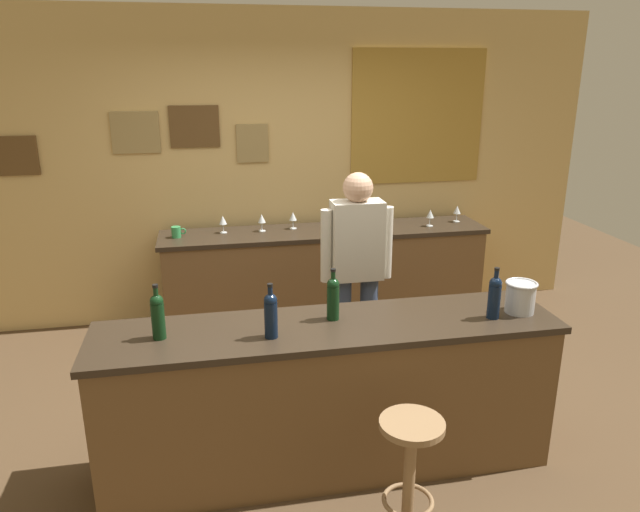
% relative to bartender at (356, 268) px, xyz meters
% --- Properties ---
extents(ground_plane, '(10.00, 10.00, 0.00)m').
position_rel_bartender_xyz_m(ground_plane, '(-0.39, -0.48, -0.94)').
color(ground_plane, '#4C3823').
extents(back_wall, '(6.00, 0.09, 2.80)m').
position_rel_bartender_xyz_m(back_wall, '(-0.36, 1.55, 0.48)').
color(back_wall, tan).
rests_on(back_wall, ground_plane).
extents(bar_counter, '(2.64, 0.60, 0.92)m').
position_rel_bartender_xyz_m(bar_counter, '(-0.39, -0.88, -0.47)').
color(bar_counter, brown).
rests_on(bar_counter, ground_plane).
extents(side_counter, '(2.94, 0.56, 0.90)m').
position_rel_bartender_xyz_m(side_counter, '(0.01, 1.17, -0.48)').
color(side_counter, brown).
rests_on(side_counter, ground_plane).
extents(bartender, '(0.52, 0.21, 1.62)m').
position_rel_bartender_xyz_m(bartender, '(0.00, 0.00, 0.00)').
color(bartender, '#384766').
rests_on(bartender, ground_plane).
extents(bar_stool, '(0.32, 0.32, 0.68)m').
position_rel_bartender_xyz_m(bar_stool, '(-0.11, -1.54, -0.48)').
color(bar_stool, olive).
rests_on(bar_stool, ground_plane).
extents(wine_bottle_a, '(0.07, 0.07, 0.31)m').
position_rel_bartender_xyz_m(wine_bottle_a, '(-1.31, -0.88, 0.12)').
color(wine_bottle_a, black).
rests_on(wine_bottle_a, bar_counter).
extents(wine_bottle_b, '(0.07, 0.07, 0.31)m').
position_rel_bartender_xyz_m(wine_bottle_b, '(-0.72, -0.98, 0.12)').
color(wine_bottle_b, black).
rests_on(wine_bottle_b, bar_counter).
extents(wine_bottle_c, '(0.07, 0.07, 0.31)m').
position_rel_bartender_xyz_m(wine_bottle_c, '(-0.35, -0.81, 0.12)').
color(wine_bottle_c, black).
rests_on(wine_bottle_c, bar_counter).
extents(wine_bottle_d, '(0.07, 0.07, 0.31)m').
position_rel_bartender_xyz_m(wine_bottle_d, '(0.56, -0.97, 0.12)').
color(wine_bottle_d, black).
rests_on(wine_bottle_d, bar_counter).
extents(ice_bucket, '(0.19, 0.19, 0.19)m').
position_rel_bartender_xyz_m(ice_bucket, '(0.76, -0.92, 0.08)').
color(ice_bucket, '#B7BABF').
rests_on(ice_bucket, bar_counter).
extents(wine_glass_a, '(0.07, 0.07, 0.16)m').
position_rel_bartender_xyz_m(wine_glass_a, '(-0.89, 1.25, 0.07)').
color(wine_glass_a, silver).
rests_on(wine_glass_a, side_counter).
extents(wine_glass_b, '(0.07, 0.07, 0.16)m').
position_rel_bartender_xyz_m(wine_glass_b, '(-0.55, 1.23, 0.07)').
color(wine_glass_b, silver).
rests_on(wine_glass_b, side_counter).
extents(wine_glass_c, '(0.07, 0.07, 0.16)m').
position_rel_bartender_xyz_m(wine_glass_c, '(-0.26, 1.27, 0.07)').
color(wine_glass_c, silver).
rests_on(wine_glass_c, side_counter).
extents(wine_glass_d, '(0.07, 0.07, 0.16)m').
position_rel_bartender_xyz_m(wine_glass_d, '(0.98, 1.11, 0.07)').
color(wine_glass_d, silver).
rests_on(wine_glass_d, side_counter).
extents(wine_glass_e, '(0.07, 0.07, 0.16)m').
position_rel_bartender_xyz_m(wine_glass_e, '(1.29, 1.22, 0.07)').
color(wine_glass_e, silver).
rests_on(wine_glass_e, side_counter).
extents(coffee_mug, '(0.13, 0.08, 0.09)m').
position_rel_bartender_xyz_m(coffee_mug, '(-1.29, 1.18, 0.01)').
color(coffee_mug, '#338C4C').
rests_on(coffee_mug, side_counter).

